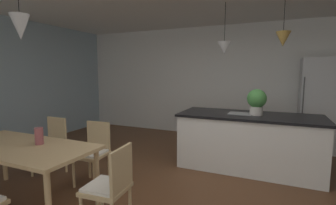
% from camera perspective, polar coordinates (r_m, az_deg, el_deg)
% --- Properties ---
extents(ground_plane, '(10.00, 8.40, 0.04)m').
position_cam_1_polar(ground_plane, '(3.37, 4.82, -21.29)').
color(ground_plane, brown).
extents(wall_back_kitchen, '(10.00, 0.12, 2.70)m').
position_cam_1_polar(wall_back_kitchen, '(6.15, 14.89, 4.64)').
color(wall_back_kitchen, white).
rests_on(wall_back_kitchen, ground_plane).
extents(dining_table, '(1.86, 0.84, 0.72)m').
position_cam_1_polar(dining_table, '(3.44, -31.24, -9.57)').
color(dining_table, tan).
rests_on(dining_table, ground_plane).
extents(chair_far_left, '(0.40, 0.40, 0.87)m').
position_cam_1_polar(chair_far_left, '(4.27, -25.59, -8.66)').
color(chair_far_left, tan).
rests_on(chair_far_left, ground_plane).
extents(chair_kitchen_end, '(0.43, 0.43, 0.87)m').
position_cam_1_polar(chair_kitchen_end, '(2.60, -13.27, -18.25)').
color(chair_kitchen_end, tan).
rests_on(chair_kitchen_end, ground_plane).
extents(chair_far_right, '(0.42, 0.42, 0.87)m').
position_cam_1_polar(chair_far_right, '(3.70, -16.97, -10.67)').
color(chair_far_right, tan).
rests_on(chair_far_right, ground_plane).
extents(kitchen_island, '(2.23, 0.95, 0.91)m').
position_cam_1_polar(kitchen_island, '(4.28, 18.17, -8.46)').
color(kitchen_island, white).
rests_on(kitchen_island, ground_plane).
extents(refrigerator, '(0.70, 0.67, 1.87)m').
position_cam_1_polar(refrigerator, '(5.77, 31.62, -0.45)').
color(refrigerator, silver).
rests_on(refrigerator, ground_plane).
extents(pendant_over_table, '(0.20, 0.20, 0.78)m').
position_cam_1_polar(pendant_over_table, '(3.18, -31.14, 14.79)').
color(pendant_over_table, black).
extents(pendant_over_island_main, '(0.22, 0.22, 0.82)m').
position_cam_1_polar(pendant_over_island_main, '(4.22, 12.97, 12.31)').
color(pendant_over_island_main, black).
extents(pendant_over_island_aux, '(0.21, 0.21, 0.74)m').
position_cam_1_polar(pendant_over_island_aux, '(4.15, 25.18, 13.23)').
color(pendant_over_island_aux, black).
extents(potted_plant_on_island, '(0.30, 0.30, 0.42)m').
position_cam_1_polar(potted_plant_on_island, '(4.15, 19.92, 0.41)').
color(potted_plant_on_island, beige).
rests_on(potted_plant_on_island, kitchen_island).
extents(vase_on_dining_table, '(0.10, 0.10, 0.20)m').
position_cam_1_polar(vase_on_dining_table, '(3.32, -27.79, -6.90)').
color(vase_on_dining_table, '#994C51').
rests_on(vase_on_dining_table, dining_table).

